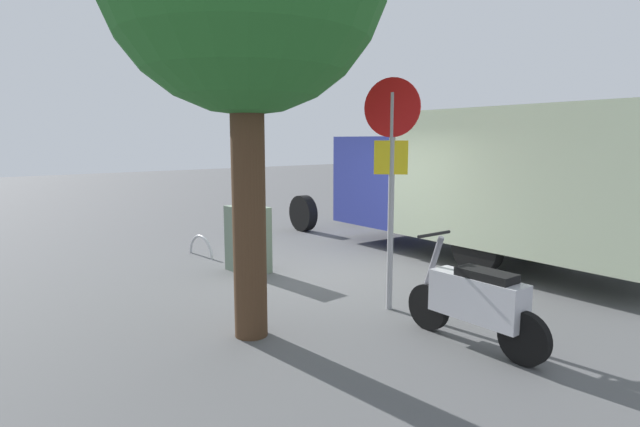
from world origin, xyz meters
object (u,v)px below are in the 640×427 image
at_px(utility_cabinet, 248,239).
at_px(bike_rack_hoop, 201,256).
at_px(motorcycle, 476,301).
at_px(box_truck_near, 485,178).
at_px(stop_sign, 391,158).

distance_m(utility_cabinet, bike_rack_hoop, 1.71).
bearing_deg(utility_cabinet, motorcycle, -177.36).
distance_m(box_truck_near, motorcycle, 4.50).
height_order(box_truck_near, bike_rack_hoop, box_truck_near).
bearing_deg(motorcycle, box_truck_near, -56.17).
distance_m(motorcycle, bike_rack_hoop, 6.06).
xyz_separation_m(utility_cabinet, bike_rack_hoop, (1.61, 0.11, -0.57)).
bearing_deg(motorcycle, stop_sign, -5.79).
bearing_deg(bike_rack_hoop, stop_sign, -173.58).
height_order(box_truck_near, motorcycle, box_truck_near).
height_order(motorcycle, stop_sign, stop_sign).
relative_size(motorcycle, utility_cabinet, 1.59).
bearing_deg(box_truck_near, motorcycle, 124.46).
xyz_separation_m(box_truck_near, motorcycle, (-2.31, 3.71, -1.06)).
relative_size(stop_sign, utility_cabinet, 2.69).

